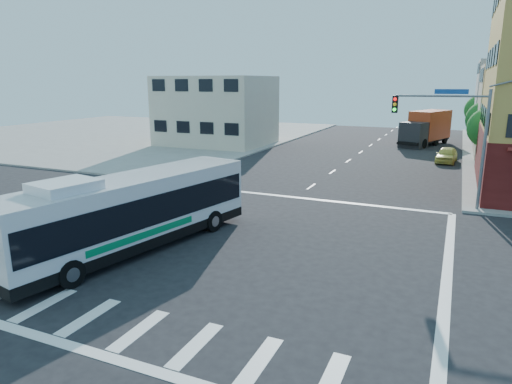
% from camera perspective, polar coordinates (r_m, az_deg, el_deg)
% --- Properties ---
extents(ground, '(120.00, 120.00, 0.00)m').
position_cam_1_polar(ground, '(21.63, -3.34, -6.41)').
color(ground, black).
rests_on(ground, ground).
extents(sidewalk_nw, '(50.00, 50.00, 0.15)m').
position_cam_1_polar(sidewalk_nw, '(69.53, -16.07, 7.08)').
color(sidewalk_nw, gray).
rests_on(sidewalk_nw, ground).
extents(building_west, '(12.06, 10.06, 8.00)m').
position_cam_1_polar(building_west, '(54.89, -4.98, 10.06)').
color(building_west, beige).
rests_on(building_west, ground).
extents(signal_mast_ne, '(7.91, 1.13, 8.07)m').
position_cam_1_polar(signal_mast_ne, '(28.77, 23.45, 7.70)').
color(signal_mast_ne, slate).
rests_on(signal_mast_ne, ground).
extents(street_tree_a, '(3.60, 3.60, 5.53)m').
position_cam_1_polar(street_tree_a, '(46.19, 27.19, 7.43)').
color(street_tree_a, '#351E13').
rests_on(street_tree_a, ground).
extents(street_tree_b, '(3.80, 3.80, 5.79)m').
position_cam_1_polar(street_tree_b, '(54.15, 26.81, 8.35)').
color(street_tree_b, '#351E13').
rests_on(street_tree_b, ground).
extents(street_tree_c, '(3.40, 3.40, 5.29)m').
position_cam_1_polar(street_tree_c, '(62.14, 26.48, 8.61)').
color(street_tree_c, '#351E13').
rests_on(street_tree_c, ground).
extents(street_tree_d, '(4.00, 4.00, 6.03)m').
position_cam_1_polar(street_tree_d, '(70.10, 26.29, 9.40)').
color(street_tree_d, '#351E13').
rests_on(street_tree_d, ground).
extents(transit_bus, '(5.12, 12.81, 3.71)m').
position_cam_1_polar(transit_bus, '(21.03, -15.22, -2.28)').
color(transit_bus, black).
rests_on(transit_bus, ground).
extents(box_truck, '(5.43, 9.26, 4.01)m').
position_cam_1_polar(box_truck, '(58.18, 20.46, 7.43)').
color(box_truck, '#232428').
rests_on(box_truck, ground).
extents(parked_car, '(2.02, 4.32, 1.43)m').
position_cam_1_polar(parked_car, '(46.43, 22.73, 4.31)').
color(parked_car, '#E1D95F').
rests_on(parked_car, ground).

